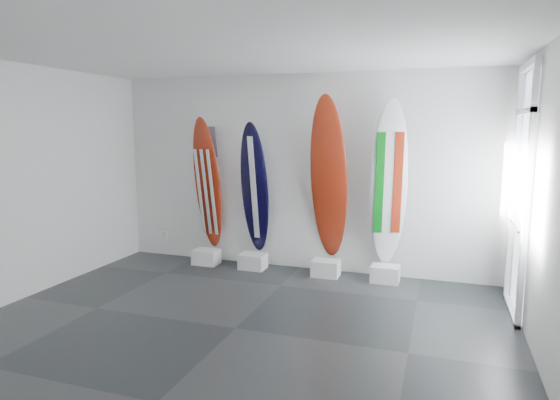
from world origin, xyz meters
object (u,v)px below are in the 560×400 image
at_px(surfboard_navy, 255,188).
at_px(surfboard_italy, 389,183).
at_px(surfboard_swiss, 329,179).
at_px(surfboard_usa, 208,184).

distance_m(surfboard_navy, surfboard_italy, 2.05).
relative_size(surfboard_swiss, surfboard_italy, 1.04).
bearing_deg(surfboard_swiss, surfboard_navy, -175.36).
relative_size(surfboard_usa, surfboard_italy, 0.91).
bearing_deg(surfboard_italy, surfboard_swiss, 162.17).
height_order(surfboard_navy, surfboard_swiss, surfboard_swiss).
relative_size(surfboard_navy, surfboard_swiss, 0.84).
distance_m(surfboard_usa, surfboard_italy, 2.86).
height_order(surfboard_navy, surfboard_italy, surfboard_italy).
height_order(surfboard_usa, surfboard_swiss, surfboard_swiss).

